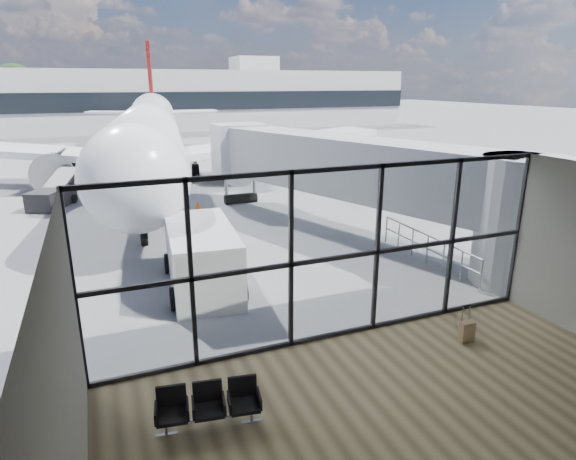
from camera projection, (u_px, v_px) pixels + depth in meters
ground at (152, 149)px, 48.15m from camera, size 220.00×220.00×0.00m
lounge_shell at (475, 330)px, 7.60m from camera, size 12.02×8.01×4.51m
glass_curtain_wall at (335, 256)px, 11.98m from camera, size 12.10×0.12×4.50m
jet_bridge at (363, 174)px, 19.85m from camera, size 8.00×16.50×4.33m
apron_railing at (427, 245)px, 17.53m from camera, size 0.06×5.46×1.11m
far_terminal at (126, 99)px, 66.20m from camera, size 80.00×12.20×11.00m
tree_5 at (16, 86)px, 69.50m from camera, size 6.27×6.27×9.03m
seating_row at (208, 403)px, 9.25m from camera, size 1.99×0.84×0.89m
suitcase at (467, 331)px, 12.30m from camera, size 0.38×0.29×0.98m
airliner at (149, 133)px, 32.85m from camera, size 33.75×39.29×10.15m
service_van at (202, 258)px, 15.36m from camera, size 2.57×4.78×2.01m
belt_loader at (53, 196)px, 25.60m from camera, size 2.72×4.05×1.78m
traffic_cone_a at (138, 212)px, 23.65m from camera, size 0.39×0.39×0.56m
traffic_cone_b at (198, 206)px, 24.85m from camera, size 0.39×0.39×0.56m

